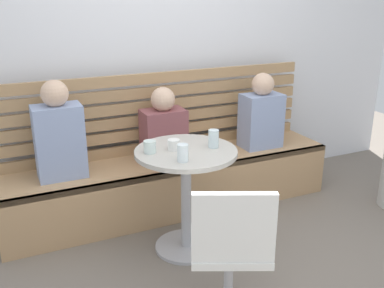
{
  "coord_description": "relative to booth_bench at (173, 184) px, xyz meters",
  "views": [
    {
      "loc": [
        -1.25,
        -1.9,
        1.73
      ],
      "look_at": [
        -0.07,
        0.66,
        0.75
      ],
      "focal_mm": 41.34,
      "sensor_mm": 36.0,
      "label": 1
    }
  ],
  "objects": [
    {
      "name": "cup_glass_tall",
      "position": [
        0.04,
        -0.63,
        0.58
      ],
      "size": [
        0.07,
        0.07,
        0.12
      ],
      "primitive_type": "cylinder",
      "color": "silver",
      "rests_on": "cafe_table"
    },
    {
      "name": "person_adult",
      "position": [
        -0.86,
        0.01,
        0.54
      ],
      "size": [
        0.34,
        0.22,
        0.71
      ],
      "color": "#8C9EC6",
      "rests_on": "booth_bench"
    },
    {
      "name": "back_wall",
      "position": [
        0.0,
        0.44,
        1.23
      ],
      "size": [
        5.2,
        0.1,
        2.9
      ],
      "primitive_type": "cube",
      "color": "silver",
      "rests_on": "ground"
    },
    {
      "name": "cup_water_clear",
      "position": [
        -0.25,
        -0.78,
        0.57
      ],
      "size": [
        0.07,
        0.07,
        0.11
      ],
      "primitive_type": "cylinder",
      "color": "white",
      "rests_on": "cafe_table"
    },
    {
      "name": "cup_glass_short",
      "position": [
        -0.38,
        -0.55,
        0.56
      ],
      "size": [
        0.08,
        0.08,
        0.08
      ],
      "primitive_type": "cylinder",
      "color": "silver",
      "rests_on": "cafe_table"
    },
    {
      "name": "person_child_left",
      "position": [
        0.81,
        -0.03,
        0.5
      ],
      "size": [
        0.34,
        0.22,
        0.64
      ],
      "color": "#8C9EC6",
      "rests_on": "booth_bench"
    },
    {
      "name": "cafe_table",
      "position": [
        -0.15,
        -0.6,
        0.3
      ],
      "size": [
        0.68,
        0.68,
        0.74
      ],
      "color": "#ADADB2",
      "rests_on": "ground"
    },
    {
      "name": "cup_ceramic_white",
      "position": [
        -0.22,
        -0.57,
        0.55
      ],
      "size": [
        0.08,
        0.08,
        0.07
      ],
      "primitive_type": "cylinder",
      "color": "white",
      "rests_on": "cafe_table"
    },
    {
      "name": "booth_bench",
      "position": [
        0.0,
        0.0,
        0.0
      ],
      "size": [
        2.7,
        0.52,
        0.44
      ],
      "color": "tan",
      "rests_on": "ground"
    },
    {
      "name": "booth_backrest",
      "position": [
        0.0,
        0.24,
        0.56
      ],
      "size": [
        2.65,
        0.04,
        0.67
      ],
      "color": "#A68157",
      "rests_on": "booth_bench"
    },
    {
      "name": "person_child_middle",
      "position": [
        -0.06,
        0.03,
        0.48
      ],
      "size": [
        0.34,
        0.22,
        0.59
      ],
      "color": "brown",
      "rests_on": "booth_bench"
    },
    {
      "name": "white_chair",
      "position": [
        -0.26,
        -1.41,
        0.24
      ],
      "size": [
        0.53,
        0.53,
        0.85
      ],
      "color": "#ADADB2",
      "rests_on": "ground"
    }
  ]
}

